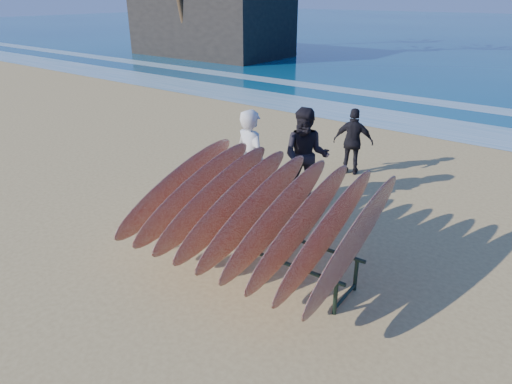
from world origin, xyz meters
TOP-DOWN VIEW (x-y plane):
  - ground at (0.00, 0.00)m, footprint 120.00×120.00m
  - foam_near at (0.00, 10.00)m, footprint 160.00×160.00m
  - foam_far at (0.00, 13.50)m, footprint 160.00×160.00m
  - surfboard_rack at (0.44, 0.23)m, footprint 3.30×3.04m
  - person_white at (-0.86, 1.77)m, footprint 0.83×0.66m
  - person_dark_a at (-0.29, 2.77)m, footprint 1.14×1.04m
  - person_dark_b at (-0.24, 4.73)m, footprint 0.97×0.65m
  - building at (-17.67, 18.87)m, footprint 9.92×5.51m

SIDE VIEW (x-z plane):
  - ground at x=0.00m, z-range 0.00..0.00m
  - foam_far at x=0.00m, z-range 0.01..0.01m
  - foam_near at x=0.00m, z-range 0.01..0.01m
  - person_dark_b at x=-0.24m, z-range 0.00..1.53m
  - person_dark_a at x=-0.29m, z-range 0.00..1.91m
  - surfboard_rack at x=0.44m, z-range 0.15..1.83m
  - person_white at x=-0.86m, z-range 0.00..1.99m
  - building at x=-17.67m, z-range 0.00..4.41m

